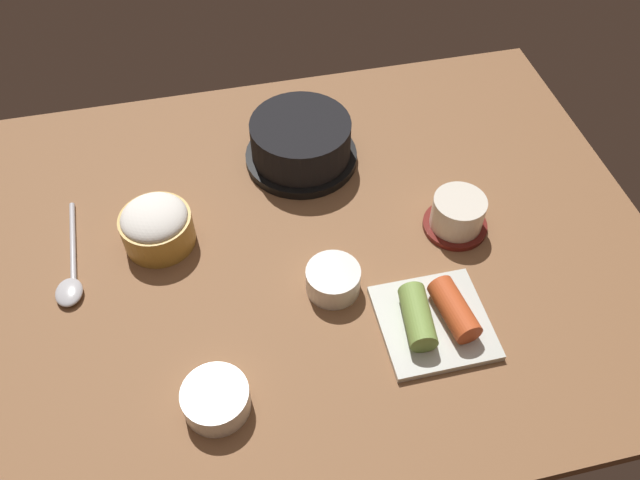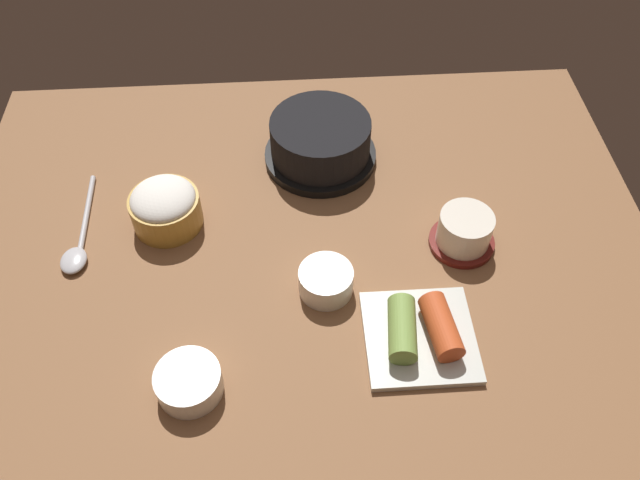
# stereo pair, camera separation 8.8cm
# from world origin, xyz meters

# --- Properties ---
(dining_table) EXTENTS (1.00, 0.76, 0.02)m
(dining_table) POSITION_xyz_m (0.00, 0.00, 0.01)
(dining_table) COLOR brown
(dining_table) RESTS_ON ground
(stone_pot) EXTENTS (0.18, 0.18, 0.07)m
(stone_pot) POSITION_xyz_m (0.03, 0.17, 0.06)
(stone_pot) COLOR black
(stone_pot) RESTS_ON dining_table
(rice_bowl) EXTENTS (0.10, 0.10, 0.07)m
(rice_bowl) POSITION_xyz_m (-0.20, 0.05, 0.05)
(rice_bowl) COLOR #B78C38
(rice_bowl) RESTS_ON dining_table
(tea_cup_with_saucer) EXTENTS (0.09, 0.09, 0.06)m
(tea_cup_with_saucer) POSITION_xyz_m (0.22, -0.02, 0.05)
(tea_cup_with_saucer) COLOR maroon
(tea_cup_with_saucer) RESTS_ON dining_table
(banchan_cup_center) EXTENTS (0.07, 0.07, 0.04)m
(banchan_cup_center) POSITION_xyz_m (0.02, -0.08, 0.04)
(banchan_cup_center) COLOR white
(banchan_cup_center) RESTS_ON dining_table
(kimchi_plate) EXTENTS (0.14, 0.14, 0.05)m
(kimchi_plate) POSITION_xyz_m (0.14, -0.17, 0.04)
(kimchi_plate) COLOR silver
(kimchi_plate) RESTS_ON dining_table
(side_bowl_near) EXTENTS (0.08, 0.08, 0.03)m
(side_bowl_near) POSITION_xyz_m (-0.15, -0.22, 0.04)
(side_bowl_near) COLOR white
(side_bowl_near) RESTS_ON dining_table
(spoon) EXTENTS (0.04, 0.19, 0.01)m
(spoon) POSITION_xyz_m (-0.32, 0.01, 0.03)
(spoon) COLOR #B7B7BC
(spoon) RESTS_ON dining_table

